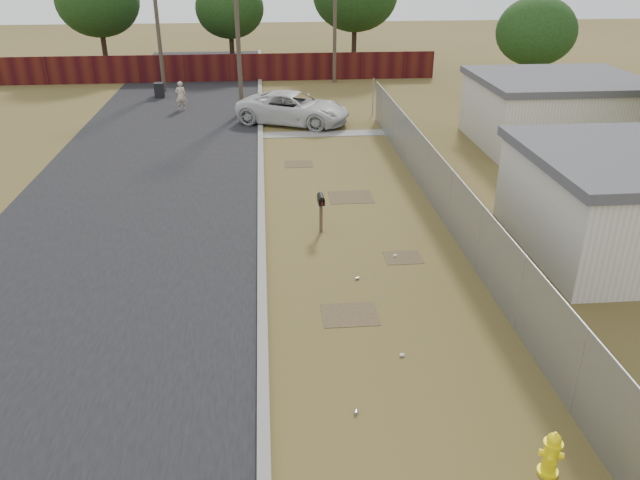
{
  "coord_description": "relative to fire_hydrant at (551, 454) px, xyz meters",
  "views": [
    {
      "loc": [
        -2.74,
        -18.27,
        8.48
      ],
      "look_at": [
        -1.37,
        -2.85,
        1.1
      ],
      "focal_mm": 35.0,
      "sensor_mm": 36.0,
      "label": 1
    }
  ],
  "objects": [
    {
      "name": "ground",
      "position": [
        -2.0,
        10.47,
        -0.43
      ],
      "size": [
        120.0,
        120.0,
        0.0
      ],
      "primitive_type": "plane",
      "color": "brown",
      "rests_on": "ground"
    },
    {
      "name": "street",
      "position": [
        -8.76,
        18.52,
        -0.42
      ],
      "size": [
        15.1,
        60.0,
        0.12
      ],
      "color": "black",
      "rests_on": "ground"
    },
    {
      "name": "chainlink_fence",
      "position": [
        1.12,
        11.5,
        0.36
      ],
      "size": [
        0.1,
        27.06,
        2.02
      ],
      "color": "gray",
      "rests_on": "ground"
    },
    {
      "name": "privacy_fence",
      "position": [
        -8.0,
        35.47,
        0.47
      ],
      "size": [
        30.0,
        0.12,
        1.8
      ],
      "primitive_type": "cube",
      "color": "#44140E",
      "rests_on": "ground"
    },
    {
      "name": "utility_poles",
      "position": [
        -5.67,
        31.14,
        4.26
      ],
      "size": [
        12.6,
        8.24,
        9.0
      ],
      "color": "brown",
      "rests_on": "ground"
    },
    {
      "name": "houses",
      "position": [
        7.7,
        13.61,
        1.13
      ],
      "size": [
        9.3,
        17.24,
        3.1
      ],
      "color": "beige",
      "rests_on": "ground"
    },
    {
      "name": "horizon_trees",
      "position": [
        -1.16,
        34.03,
        4.19
      ],
      "size": [
        33.32,
        31.94,
        7.78
      ],
      "color": "black",
      "rests_on": "ground"
    },
    {
      "name": "fire_hydrant",
      "position": [
        0.0,
        0.0,
        0.0
      ],
      "size": [
        0.48,
        0.48,
        0.93
      ],
      "color": "yellow",
      "rests_on": "ground"
    },
    {
      "name": "mailbox",
      "position": [
        -3.07,
        10.53,
        0.59
      ],
      "size": [
        0.21,
        0.56,
        1.3
      ],
      "color": "brown",
      "rests_on": "ground"
    },
    {
      "name": "pickup_truck",
      "position": [
        -3.27,
        24.11,
        0.37
      ],
      "size": [
        6.37,
        4.81,
        1.61
      ],
      "primitive_type": "imported",
      "rotation": [
        0.0,
        0.0,
        1.15
      ],
      "color": "silver",
      "rests_on": "ground"
    },
    {
      "name": "pedestrian",
      "position": [
        -9.38,
        27.57,
        0.37
      ],
      "size": [
        0.64,
        0.48,
        1.6
      ],
      "primitive_type": "imported",
      "rotation": [
        0.0,
        0.0,
        3.31
      ],
      "color": "#C9AD93",
      "rests_on": "ground"
    },
    {
      "name": "trash_bin",
      "position": [
        -11.06,
        30.86,
        0.02
      ],
      "size": [
        0.6,
        0.66,
        0.89
      ],
      "color": "black",
      "rests_on": "ground"
    },
    {
      "name": "scattered_litter",
      "position": [
        -2.1,
        5.32,
        -0.39
      ],
      "size": [
        2.24,
        6.84,
        0.07
      ],
      "color": "white",
      "rests_on": "ground"
    }
  ]
}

